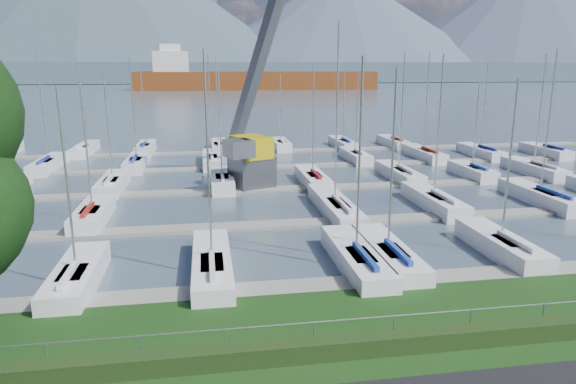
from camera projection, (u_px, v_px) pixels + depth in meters
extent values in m
cube|color=#465767|center=(212.00, 86.00, 267.92)|extent=(800.00, 540.00, 0.20)
cube|color=#1F3413|center=(344.00, 347.00, 18.18)|extent=(80.00, 0.70, 0.70)
cylinder|color=gray|center=(341.00, 320.00, 18.36)|extent=(80.00, 0.04, 0.04)
cube|color=#485C6A|center=(210.00, 72.00, 333.47)|extent=(900.00, 80.00, 12.00)
cone|color=#485469|center=(343.00, 25.00, 418.44)|extent=(300.00, 300.00, 85.00)
cone|color=#434C62|center=(527.00, 19.00, 452.59)|extent=(320.00, 320.00, 100.00)
cube|color=slate|center=(308.00, 287.00, 24.45)|extent=(90.00, 1.60, 0.25)
cube|color=gray|center=(278.00, 225.00, 34.03)|extent=(90.00, 1.60, 0.25)
cube|color=slate|center=(262.00, 190.00, 43.61)|extent=(90.00, 1.60, 0.25)
cube|color=slate|center=(251.00, 167.00, 53.20)|extent=(90.00, 1.60, 0.25)
cube|color=gray|center=(244.00, 152.00, 62.78)|extent=(90.00, 1.60, 0.25)
cube|color=#4F5056|center=(252.00, 171.00, 44.31)|extent=(4.15, 4.15, 2.60)
cube|color=#C2AD0B|center=(251.00, 147.00, 43.80)|extent=(3.66, 4.11, 1.80)
cube|color=#57595F|center=(265.00, 40.00, 46.24)|extent=(6.69, 10.10, 19.89)
cube|color=slate|center=(239.00, 149.00, 41.65)|extent=(2.66, 2.78, 1.40)
cube|color=brown|center=(257.00, 83.00, 227.06)|extent=(105.59, 22.14, 10.00)
cube|color=silver|center=(171.00, 66.00, 220.97)|extent=(14.54, 14.54, 12.00)
cube|color=silver|center=(170.00, 49.00, 219.29)|extent=(8.31, 8.31, 4.00)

